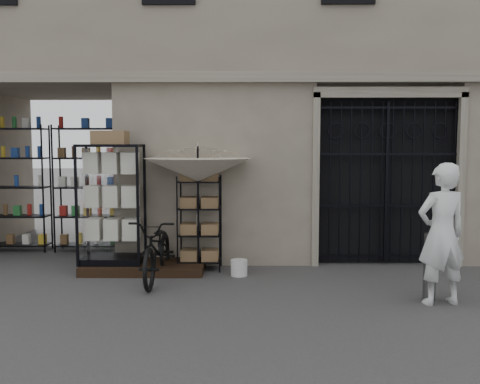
{
  "coord_description": "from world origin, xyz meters",
  "views": [
    {
      "loc": [
        -0.71,
        -7.2,
        2.12
      ],
      "look_at": [
        -0.8,
        1.4,
        1.35
      ],
      "focal_mm": 40.0,
      "sensor_mm": 36.0,
      "label": 1
    }
  ],
  "objects_px": {
    "display_cabinet": "(112,210)",
    "shopkeeper": "(439,304)",
    "bicycle": "(159,281)",
    "wire_rack": "(200,224)",
    "steel_bollard": "(430,267)",
    "market_umbrella": "(198,164)",
    "white_bucket": "(239,268)"
  },
  "relations": [
    {
      "from": "display_cabinet",
      "to": "shopkeeper",
      "type": "distance_m",
      "value": 5.21
    },
    {
      "from": "bicycle",
      "to": "shopkeeper",
      "type": "bearing_deg",
      "value": -15.18
    },
    {
      "from": "wire_rack",
      "to": "steel_bollard",
      "type": "distance_m",
      "value": 3.75
    },
    {
      "from": "shopkeeper",
      "to": "wire_rack",
      "type": "bearing_deg",
      "value": -43.54
    },
    {
      "from": "bicycle",
      "to": "shopkeeper",
      "type": "xyz_separation_m",
      "value": [
        3.94,
        -1.17,
        0.0
      ]
    },
    {
      "from": "steel_bollard",
      "to": "shopkeeper",
      "type": "xyz_separation_m",
      "value": [
        0.08,
        -0.17,
        -0.46
      ]
    },
    {
      "from": "display_cabinet",
      "to": "steel_bollard",
      "type": "relative_size",
      "value": 2.31
    },
    {
      "from": "bicycle",
      "to": "market_umbrella",
      "type": "bearing_deg",
      "value": 47.25
    },
    {
      "from": "display_cabinet",
      "to": "wire_rack",
      "type": "distance_m",
      "value": 1.47
    },
    {
      "from": "wire_rack",
      "to": "white_bucket",
      "type": "bearing_deg",
      "value": -20.76
    },
    {
      "from": "wire_rack",
      "to": "white_bucket",
      "type": "distance_m",
      "value": 1.04
    },
    {
      "from": "display_cabinet",
      "to": "bicycle",
      "type": "height_order",
      "value": "display_cabinet"
    },
    {
      "from": "market_umbrella",
      "to": "white_bucket",
      "type": "relative_size",
      "value": 9.29
    },
    {
      "from": "market_umbrella",
      "to": "shopkeeper",
      "type": "relative_size",
      "value": 1.33
    },
    {
      "from": "shopkeeper",
      "to": "white_bucket",
      "type": "bearing_deg",
      "value": -42.6
    },
    {
      "from": "market_umbrella",
      "to": "shopkeeper",
      "type": "xyz_separation_m",
      "value": [
        3.37,
        -1.76,
        -1.8
      ]
    },
    {
      "from": "white_bucket",
      "to": "bicycle",
      "type": "height_order",
      "value": "bicycle"
    },
    {
      "from": "bicycle",
      "to": "steel_bollard",
      "type": "distance_m",
      "value": 4.01
    },
    {
      "from": "market_umbrella",
      "to": "bicycle",
      "type": "relative_size",
      "value": 1.32
    },
    {
      "from": "steel_bollard",
      "to": "bicycle",
      "type": "bearing_deg",
      "value": 165.43
    },
    {
      "from": "market_umbrella",
      "to": "bicycle",
      "type": "distance_m",
      "value": 1.98
    },
    {
      "from": "market_umbrella",
      "to": "bicycle",
      "type": "xyz_separation_m",
      "value": [
        -0.57,
        -0.59,
        -1.8
      ]
    },
    {
      "from": "wire_rack",
      "to": "shopkeeper",
      "type": "height_order",
      "value": "wire_rack"
    },
    {
      "from": "display_cabinet",
      "to": "market_umbrella",
      "type": "xyz_separation_m",
      "value": [
        1.43,
        0.01,
        0.77
      ]
    },
    {
      "from": "steel_bollard",
      "to": "shopkeeper",
      "type": "bearing_deg",
      "value": -63.62
    },
    {
      "from": "bicycle",
      "to": "steel_bollard",
      "type": "relative_size",
      "value": 2.05
    },
    {
      "from": "display_cabinet",
      "to": "shopkeeper",
      "type": "height_order",
      "value": "display_cabinet"
    },
    {
      "from": "steel_bollard",
      "to": "display_cabinet",
      "type": "bearing_deg",
      "value": 161.45
    },
    {
      "from": "market_umbrella",
      "to": "steel_bollard",
      "type": "relative_size",
      "value": 2.71
    },
    {
      "from": "wire_rack",
      "to": "shopkeeper",
      "type": "relative_size",
      "value": 0.85
    },
    {
      "from": "wire_rack",
      "to": "market_umbrella",
      "type": "height_order",
      "value": "market_umbrella"
    },
    {
      "from": "wire_rack",
      "to": "market_umbrella",
      "type": "xyz_separation_m",
      "value": [
        -0.01,
        -0.19,
        1.02
      ]
    }
  ]
}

